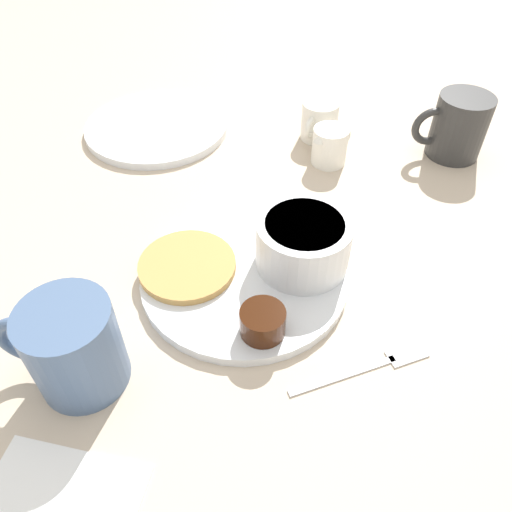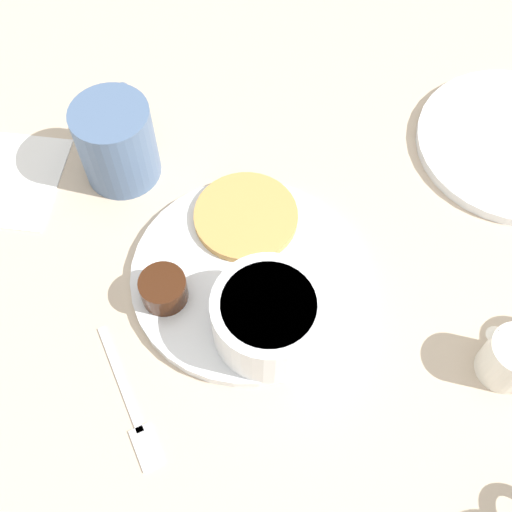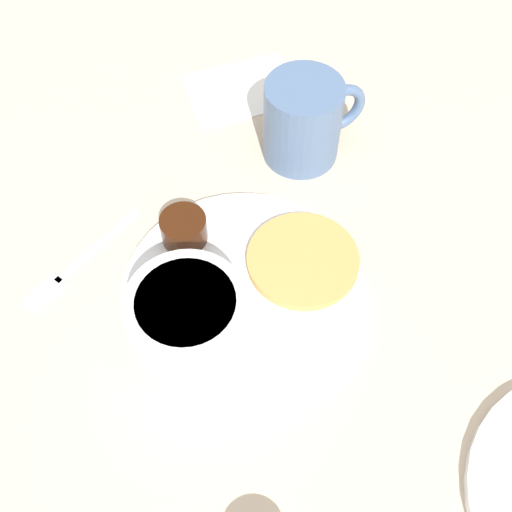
# 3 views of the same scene
# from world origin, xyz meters

# --- Properties ---
(ground_plane) EXTENTS (4.00, 4.00, 0.00)m
(ground_plane) POSITION_xyz_m (0.00, 0.00, 0.00)
(ground_plane) COLOR #C6B299
(plate) EXTENTS (0.24, 0.24, 0.01)m
(plate) POSITION_xyz_m (0.00, 0.00, 0.01)
(plate) COLOR white
(plate) RESTS_ON ground_plane
(pancake_stack) EXTENTS (0.11, 0.11, 0.01)m
(pancake_stack) POSITION_xyz_m (-0.06, -0.02, 0.02)
(pancake_stack) COLOR tan
(pancake_stack) RESTS_ON plate
(bowl) EXTENTS (0.11, 0.11, 0.06)m
(bowl) POSITION_xyz_m (0.06, 0.04, 0.04)
(bowl) COLOR white
(bowl) RESTS_ON plate
(syrup_cup) EXTENTS (0.05, 0.05, 0.03)m
(syrup_cup) POSITION_xyz_m (0.05, -0.07, 0.03)
(syrup_cup) COLOR #38190A
(syrup_cup) RESTS_ON plate
(butter_ramekin) EXTENTS (0.05, 0.05, 0.04)m
(butter_ramekin) POSITION_xyz_m (0.07, 0.04, 0.03)
(butter_ramekin) COLOR white
(butter_ramekin) RESTS_ON plate
(coffee_mug) EXTENTS (0.12, 0.08, 0.10)m
(coffee_mug) POSITION_xyz_m (-0.10, -0.17, 0.05)
(coffee_mug) COLOR slate
(coffee_mug) RESTS_ON ground_plane
(creamer_pitcher_near) EXTENTS (0.05, 0.07, 0.06)m
(creamer_pitcher_near) POSITION_xyz_m (0.03, 0.26, 0.03)
(creamer_pitcher_near) COLOR white
(creamer_pitcher_near) RESTS_ON ground_plane
(fork) EXTENTS (0.12, 0.11, 0.00)m
(fork) POSITION_xyz_m (0.16, -0.06, 0.00)
(fork) COLOR silver
(fork) RESTS_ON ground_plane
(napkin) EXTENTS (0.14, 0.12, 0.00)m
(napkin) POSITION_xyz_m (-0.05, -0.29, 0.00)
(napkin) COLOR white
(napkin) RESTS_ON ground_plane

